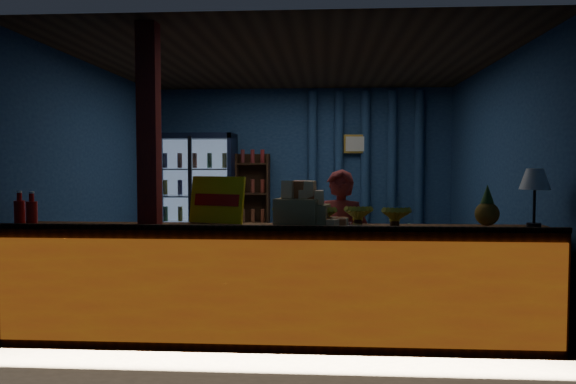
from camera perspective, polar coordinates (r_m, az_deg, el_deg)
name	(u,v)px	position (r m, az deg, el deg)	size (l,w,h in m)	color
ground	(291,290)	(6.59, 0.31, -9.88)	(4.60, 4.60, 0.00)	#515154
room_walls	(291,154)	(6.42, 0.32, 3.90)	(4.60, 4.60, 4.60)	navy
counter	(277,285)	(4.62, -1.10, -9.38)	(4.40, 0.57, 0.99)	brown
support_post	(150,183)	(4.73, -13.87, 0.88)	(0.16, 0.16, 2.60)	maroon
beverage_cooler	(196,198)	(8.57, -9.33, -0.62)	(1.20, 0.62, 1.90)	black
bottle_shelf	(253,207)	(8.56, -3.55, -1.52)	(0.50, 0.28, 1.60)	#381D11
curtain_folds	(365,174)	(8.57, 7.85, 1.85)	(1.74, 0.14, 2.50)	navy
framed_picture	(356,144)	(8.52, 6.89, 4.87)	(0.36, 0.04, 0.28)	gold
shopkeeper	(341,247)	(5.13, 5.37, -5.59)	(0.51, 0.34, 1.41)	maroon
green_chair	(389,246)	(7.99, 10.26, -5.40)	(0.66, 0.67, 0.61)	#52A55B
side_table	(349,247)	(7.99, 6.26, -5.62)	(0.70, 0.59, 0.65)	#381D11
yellow_sign	(217,200)	(4.83, -7.22, -0.79)	(0.51, 0.25, 0.40)	#D8D00B
soda_bottles	(26,212)	(5.05, -25.10, -1.86)	(0.24, 0.17, 0.29)	#B2110B
snack_box_left	(299,210)	(4.56, 1.10, -1.86)	(0.41, 0.36, 0.37)	olive
snack_box_centre	(311,214)	(4.53, 2.35, -2.23)	(0.32, 0.28, 0.30)	olive
pastry_tray	(333,224)	(4.50, 4.57, -3.29)	(0.46, 0.46, 0.08)	silver
banana_bunches	(340,214)	(4.63, 5.33, -2.29)	(1.15, 0.32, 0.19)	gold
table_lamp	(535,181)	(4.87, 23.78, 0.99)	(0.24, 0.24, 0.47)	black
pineapple	(487,210)	(4.78, 19.57, -1.73)	(0.19, 0.19, 0.33)	#95581B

